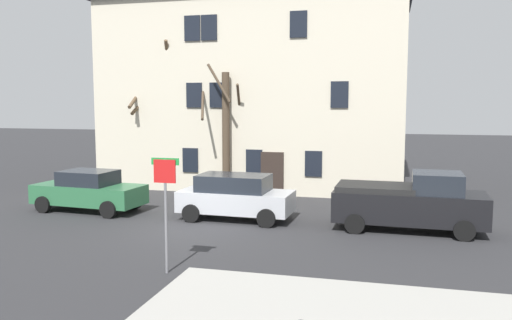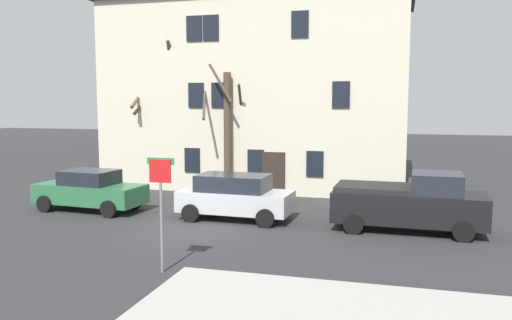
{
  "view_description": "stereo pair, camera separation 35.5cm",
  "coord_description": "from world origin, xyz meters",
  "px_view_note": "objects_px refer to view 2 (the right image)",
  "views": [
    {
      "loc": [
        6.56,
        -16.9,
        4.44
      ],
      "look_at": [
        1.42,
        2.98,
        2.17
      ],
      "focal_mm": 36.6,
      "sensor_mm": 36.0,
      "label": 1
    },
    {
      "loc": [
        6.9,
        -16.8,
        4.44
      ],
      "look_at": [
        1.42,
        2.98,
        2.17
      ],
      "focal_mm": 36.6,
      "sensor_mm": 36.0,
      "label": 2
    }
  ],
  "objects_px": {
    "building_main": "(261,79)",
    "street_sign_pole": "(161,193)",
    "pickup_truck_black": "(409,203)",
    "car_silver_wagon": "(235,196)",
    "car_green_sedan": "(90,190)",
    "tree_bare_mid": "(227,130)",
    "tree_bare_near": "(158,116)"
  },
  "relations": [
    {
      "from": "car_green_sedan",
      "to": "car_silver_wagon",
      "type": "height_order",
      "value": "car_silver_wagon"
    },
    {
      "from": "tree_bare_mid",
      "to": "pickup_truck_black",
      "type": "xyz_separation_m",
      "value": [
        8.38,
        -5.11,
        -2.16
      ]
    },
    {
      "from": "building_main",
      "to": "tree_bare_near",
      "type": "xyz_separation_m",
      "value": [
        -4.49,
        -3.53,
        -1.93
      ]
    },
    {
      "from": "building_main",
      "to": "street_sign_pole",
      "type": "relative_size",
      "value": 5.28
    },
    {
      "from": "car_green_sedan",
      "to": "street_sign_pole",
      "type": "distance_m",
      "value": 9.15
    },
    {
      "from": "building_main",
      "to": "tree_bare_near",
      "type": "height_order",
      "value": "building_main"
    },
    {
      "from": "tree_bare_mid",
      "to": "pickup_truck_black",
      "type": "relative_size",
      "value": 1.21
    },
    {
      "from": "car_silver_wagon",
      "to": "street_sign_pole",
      "type": "distance_m",
      "value": 6.59
    },
    {
      "from": "car_silver_wagon",
      "to": "street_sign_pole",
      "type": "bearing_deg",
      "value": -89.4
    },
    {
      "from": "building_main",
      "to": "pickup_truck_black",
      "type": "bearing_deg",
      "value": -49.98
    },
    {
      "from": "tree_bare_near",
      "to": "building_main",
      "type": "bearing_deg",
      "value": 38.21
    },
    {
      "from": "tree_bare_near",
      "to": "tree_bare_mid",
      "type": "bearing_deg",
      "value": -9.91
    },
    {
      "from": "tree_bare_mid",
      "to": "car_silver_wagon",
      "type": "xyz_separation_m",
      "value": [
        2.02,
        -5.0,
        -2.26
      ]
    },
    {
      "from": "tree_bare_mid",
      "to": "pickup_truck_black",
      "type": "bearing_deg",
      "value": -31.35
    },
    {
      "from": "tree_bare_mid",
      "to": "tree_bare_near",
      "type": "bearing_deg",
      "value": 170.09
    },
    {
      "from": "car_silver_wagon",
      "to": "car_green_sedan",
      "type": "bearing_deg",
      "value": -179.93
    },
    {
      "from": "building_main",
      "to": "tree_bare_mid",
      "type": "bearing_deg",
      "value": -97.51
    },
    {
      "from": "building_main",
      "to": "tree_bare_mid",
      "type": "height_order",
      "value": "building_main"
    },
    {
      "from": "tree_bare_near",
      "to": "car_silver_wagon",
      "type": "bearing_deg",
      "value": -43.74
    },
    {
      "from": "building_main",
      "to": "car_green_sedan",
      "type": "distance_m",
      "value": 11.49
    },
    {
      "from": "pickup_truck_black",
      "to": "street_sign_pole",
      "type": "xyz_separation_m",
      "value": [
        -6.3,
        -6.37,
        1.11
      ]
    },
    {
      "from": "car_green_sedan",
      "to": "pickup_truck_black",
      "type": "xyz_separation_m",
      "value": [
        12.64,
        -0.1,
        0.16
      ]
    },
    {
      "from": "car_green_sedan",
      "to": "street_sign_pole",
      "type": "height_order",
      "value": "street_sign_pole"
    },
    {
      "from": "building_main",
      "to": "car_silver_wagon",
      "type": "distance_m",
      "value": 10.5
    },
    {
      "from": "building_main",
      "to": "street_sign_pole",
      "type": "bearing_deg",
      "value": -84.44
    },
    {
      "from": "tree_bare_mid",
      "to": "street_sign_pole",
      "type": "distance_m",
      "value": 11.72
    },
    {
      "from": "tree_bare_near",
      "to": "street_sign_pole",
      "type": "height_order",
      "value": "tree_bare_near"
    },
    {
      "from": "tree_bare_mid",
      "to": "street_sign_pole",
      "type": "height_order",
      "value": "tree_bare_mid"
    },
    {
      "from": "tree_bare_mid",
      "to": "car_green_sedan",
      "type": "xyz_separation_m",
      "value": [
        -4.26,
        -5.01,
        -2.31
      ]
    },
    {
      "from": "tree_bare_mid",
      "to": "car_silver_wagon",
      "type": "distance_m",
      "value": 5.85
    },
    {
      "from": "tree_bare_near",
      "to": "car_green_sedan",
      "type": "relative_size",
      "value": 1.6
    },
    {
      "from": "pickup_truck_black",
      "to": "street_sign_pole",
      "type": "height_order",
      "value": "street_sign_pole"
    }
  ]
}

